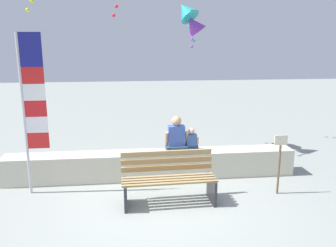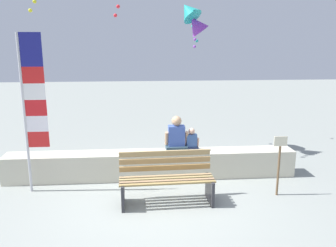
# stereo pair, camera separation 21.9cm
# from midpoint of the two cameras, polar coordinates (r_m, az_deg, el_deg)

# --- Properties ---
(ground_plane) EXTENTS (40.00, 40.00, 0.00)m
(ground_plane) POSITION_cam_midpoint_polar(r_m,az_deg,el_deg) (6.29, -1.22, -12.97)
(ground_plane) COLOR gray
(seawall_ledge) EXTENTS (6.00, 0.52, 0.56)m
(seawall_ledge) POSITION_cam_midpoint_polar(r_m,az_deg,el_deg) (7.30, -1.82, -6.78)
(seawall_ledge) COLOR beige
(seawall_ledge) RESTS_ON ground
(park_bench) EXTENTS (1.67, 0.66, 0.88)m
(park_bench) POSITION_cam_midpoint_polar(r_m,az_deg,el_deg) (6.17, 0.77, -9.23)
(park_bench) COLOR olive
(park_bench) RESTS_ON ground
(person_adult) EXTENTS (0.49, 0.36, 0.74)m
(person_adult) POSITION_cam_midpoint_polar(r_m,az_deg,el_deg) (7.22, 2.28, -2.29)
(person_adult) COLOR #293D4C
(person_adult) RESTS_ON seawall_ledge
(person_child) EXTENTS (0.31, 0.23, 0.48)m
(person_child) POSITION_cam_midpoint_polar(r_m,az_deg,el_deg) (7.29, 4.76, -3.00)
(person_child) COLOR #28304C
(person_child) RESTS_ON seawall_ledge
(flag_banner) EXTENTS (0.43, 0.05, 2.95)m
(flag_banner) POSITION_cam_midpoint_polar(r_m,az_deg,el_deg) (6.68, -20.81, 3.54)
(flag_banner) COLOR #B7B7BC
(flag_banner) RESTS_ON ground
(kite_purple) EXTENTS (0.66, 0.60, 0.89)m
(kite_purple) POSITION_cam_midpoint_polar(r_m,az_deg,el_deg) (8.99, 5.36, 15.90)
(kite_purple) COLOR purple
(kite_teal) EXTENTS (0.81, 0.81, 1.08)m
(kite_teal) POSITION_cam_midpoint_polar(r_m,az_deg,el_deg) (8.96, 4.14, 17.99)
(kite_teal) COLOR teal
(sign_post) EXTENTS (0.24, 0.04, 1.13)m
(sign_post) POSITION_cam_midpoint_polar(r_m,az_deg,el_deg) (6.69, 18.76, -5.77)
(sign_post) COLOR brown
(sign_post) RESTS_ON ground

